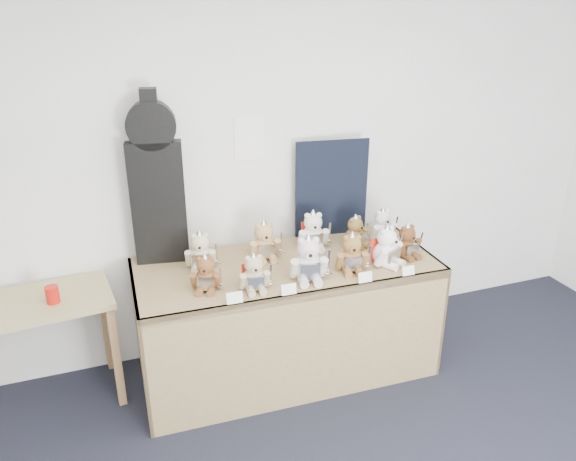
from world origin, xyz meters
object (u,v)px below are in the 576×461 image
object	(u,v)px
side_table	(36,319)
display_table	(290,293)
teddy_front_centre	(308,261)
teddy_back_centre_right	(313,232)
teddy_front_far_left	(206,275)
teddy_back_right	(356,233)
teddy_back_centre_left	(264,242)
guitar_case	(156,181)
teddy_front_end	(407,243)
red_cup	(52,295)
teddy_back_left	(200,252)
teddy_front_far_right	(387,248)
teddy_front_right	(352,255)
teddy_back_end	(383,226)
teddy_front_left	(254,274)

from	to	relation	value
side_table	display_table	bearing A→B (deg)	-14.97
teddy_front_centre	teddy_back_centre_right	bearing A→B (deg)	75.82
teddy_front_far_left	teddy_back_right	distance (m)	1.17
teddy_front_far_left	teddy_front_centre	xyz separation A→B (m)	(0.63, -0.09, 0.03)
side_table	teddy_back_centre_left	size ratio (longest dim) A/B	3.23
guitar_case	teddy_back_right	xyz separation A→B (m)	(1.32, -0.24, -0.46)
teddy_front_end	teddy_back_centre_left	distance (m)	0.97
teddy_front_end	side_table	bearing A→B (deg)	160.62
display_table	teddy_back_right	size ratio (longest dim) A/B	7.94
guitar_case	teddy_front_end	distance (m)	1.72
red_cup	teddy_back_left	distance (m)	0.93
teddy_front_far_right	teddy_back_centre_left	xyz separation A→B (m)	(-0.73, 0.37, -0.00)
teddy_front_right	teddy_front_far_right	world-z (taller)	teddy_front_far_right
teddy_front_centre	teddy_back_right	world-z (taller)	teddy_front_centre
teddy_front_far_left	teddy_back_left	distance (m)	0.31
display_table	teddy_front_centre	xyz separation A→B (m)	(0.06, -0.17, 0.31)
display_table	teddy_front_right	world-z (taller)	teddy_front_right
teddy_back_centre_right	display_table	bearing A→B (deg)	-125.25
teddy_back_centre_right	teddy_front_far_left	bearing A→B (deg)	-147.31
red_cup	teddy_back_right	size ratio (longest dim) A/B	0.42
guitar_case	teddy_front_far_left	bearing A→B (deg)	-60.64
teddy_front_far_left	teddy_back_right	xyz separation A→B (m)	(1.14, 0.27, 0.00)
teddy_back_end	teddy_back_centre_right	bearing A→B (deg)	168.24
teddy_back_left	teddy_back_right	bearing A→B (deg)	11.81
teddy_front_end	teddy_back_end	size ratio (longest dim) A/B	0.98
teddy_back_centre_left	teddy_back_right	bearing A→B (deg)	0.27
red_cup	teddy_front_left	xyz separation A→B (m)	(1.16, -0.39, 0.12)
teddy_front_far_left	teddy_front_far_right	world-z (taller)	teddy_front_far_right
teddy_back_centre_right	teddy_back_end	xyz separation A→B (m)	(0.53, -0.05, -0.01)
teddy_front_right	teddy_back_end	bearing A→B (deg)	53.76
teddy_front_far_right	teddy_back_right	bearing A→B (deg)	73.68
guitar_case	teddy_front_far_left	world-z (taller)	guitar_case
teddy_front_left	teddy_back_end	distance (m)	1.17
teddy_front_left	teddy_back_centre_left	world-z (taller)	teddy_back_centre_left
teddy_front_centre	teddy_back_right	bearing A→B (deg)	47.01
red_cup	teddy_front_centre	bearing A→B (deg)	-13.98
teddy_front_right	teddy_back_right	bearing A→B (deg)	72.82
teddy_front_left	teddy_back_right	world-z (taller)	teddy_front_left
teddy_front_end	teddy_front_right	bearing A→B (deg)	176.99
teddy_front_right	teddy_front_far_right	distance (m)	0.26
teddy_front_right	teddy_back_right	world-z (taller)	teddy_front_right
side_table	teddy_back_centre_right	size ratio (longest dim) A/B	3.19
teddy_back_end	teddy_front_far_right	bearing A→B (deg)	-121.77
teddy_front_far_right	teddy_back_left	bearing A→B (deg)	135.74
teddy_front_right	teddy_back_centre_left	world-z (taller)	teddy_back_centre_left
teddy_front_centre	teddy_front_right	distance (m)	0.31
teddy_front_end	teddy_back_centre_right	size ratio (longest dim) A/B	0.87
display_table	teddy_back_centre_right	xyz separation A→B (m)	(0.27, 0.26, 0.30)
display_table	teddy_front_left	world-z (taller)	teddy_front_left
teddy_front_far_right	display_table	bearing A→B (deg)	139.87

